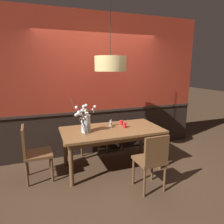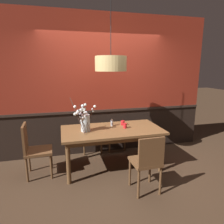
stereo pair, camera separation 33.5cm
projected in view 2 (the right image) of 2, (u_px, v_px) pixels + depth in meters
The scene contains 12 objects.
ground_plane at pixel (112, 166), 3.79m from camera, with size 24.00×24.00×0.00m, color #422D1E.
back_wall at pixel (103, 86), 4.22m from camera, with size 4.59×0.14×2.89m.
dining_table at pixel (112, 133), 3.64m from camera, with size 1.79×0.92×0.74m.
chair_far_side_right at pixel (113, 126), 4.56m from camera, with size 0.44×0.46×0.96m.
chair_head_west_end at pixel (34, 148), 3.37m from camera, with size 0.45×0.43×0.93m.
chair_far_side_left at pixel (91, 128), 4.43m from camera, with size 0.45×0.42×0.94m.
chair_near_side_right at pixel (147, 161), 2.90m from camera, with size 0.41×0.41×0.90m.
vase_with_blossoms at pixel (85, 121), 3.45m from camera, with size 0.45×0.28×0.60m.
candle_holder_nearer_center at pixel (123, 123), 3.86m from camera, with size 0.08×0.08×0.09m.
candle_holder_nearer_edge at pixel (125, 126), 3.66m from camera, with size 0.07×0.07×0.09m.
condiment_bottle at pixel (112, 123), 3.79m from camera, with size 0.05×0.05×0.13m.
pendant_lamp at pixel (111, 64), 3.44m from camera, with size 0.54×0.54×1.13m.
Camera 2 is at (-0.87, -3.35, 1.84)m, focal length 32.15 mm.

